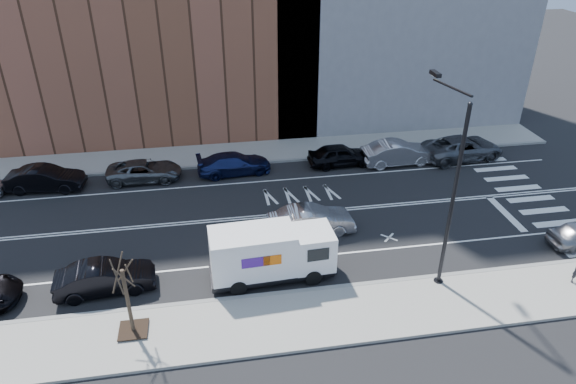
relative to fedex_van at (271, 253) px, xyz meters
name	(u,v)px	position (x,y,z in m)	size (l,w,h in m)	color
ground	(271,216)	(0.79, 5.60, -1.43)	(120.00, 120.00, 0.00)	black
sidewalk_near	(299,320)	(0.79, -3.20, -1.35)	(44.00, 3.60, 0.15)	gray
sidewalk_far	(255,152)	(0.79, 14.40, -1.35)	(44.00, 3.60, 0.15)	gray
curb_near	(292,292)	(0.79, -1.40, -1.34)	(44.00, 0.25, 0.17)	gray
curb_far	(258,163)	(0.79, 12.60, -1.34)	(44.00, 0.25, 0.17)	gray
crosswalk	(524,193)	(16.79, 5.60, -1.42)	(3.00, 14.00, 0.01)	white
road_markings	(271,216)	(0.79, 5.60, -1.42)	(40.00, 8.60, 0.01)	white
streetlight	(450,185)	(7.79, -1.31, 3.65)	(0.44, 4.02, 9.34)	black
street_tree	(129,307)	(-6.22, -2.80, 0.03)	(1.20, 1.20, 3.75)	black
fedex_van	(271,253)	(0.00, 0.00, 0.00)	(6.04, 2.34, 2.72)	black
far_parked_b	(45,179)	(-12.81, 11.07, -0.65)	(1.63, 4.69, 1.54)	black
far_parked_c	(144,171)	(-6.79, 11.39, -0.76)	(2.20, 4.76, 1.32)	#52565B
far_parked_d	(234,164)	(-0.93, 11.42, -0.72)	(1.99, 4.89, 1.42)	#151E4B
far_parked_e	(340,155)	(6.39, 11.47, -0.67)	(1.78, 4.43, 1.51)	black
far_parked_f	(398,153)	(10.37, 11.02, -0.60)	(1.74, 5.00, 1.65)	#A8A8AC
far_parked_g	(462,148)	(15.19, 11.10, -0.62)	(2.67, 5.79, 1.61)	#4E5156
driving_sedan	(311,221)	(2.68, 3.47, -0.65)	(1.64, 4.71, 1.55)	#A4A4A9
near_parked_rear_a	(105,278)	(-7.70, 0.27, -0.69)	(1.57, 4.49, 1.48)	black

